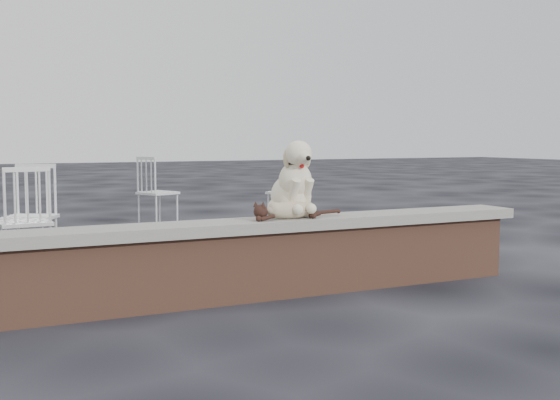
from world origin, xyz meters
name	(u,v)px	position (x,y,z in m)	size (l,w,h in m)	color
ground	(153,309)	(0.00, 0.00, 0.00)	(60.00, 60.00, 0.00)	black
brick_wall	(152,273)	(0.00, 0.00, 0.25)	(6.00, 0.30, 0.50)	brown
capstone	(151,232)	(0.00, 0.00, 0.54)	(6.20, 0.40, 0.08)	slate
dog	(291,178)	(1.13, 0.11, 0.88)	(0.39, 0.51, 0.59)	beige
cat	(290,209)	(1.05, -0.04, 0.66)	(0.90, 0.21, 0.15)	tan
chair_b	(29,216)	(-0.59, 2.06, 0.47)	(0.56, 0.56, 0.94)	white
chair_d	(287,191)	(2.84, 3.66, 0.47)	(0.56, 0.56, 0.94)	white
chair_c	(24,221)	(-0.67, 1.67, 0.47)	(0.56, 0.56, 0.94)	white
chair_e	(158,191)	(1.26, 4.38, 0.47)	(0.56, 0.56, 0.94)	white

